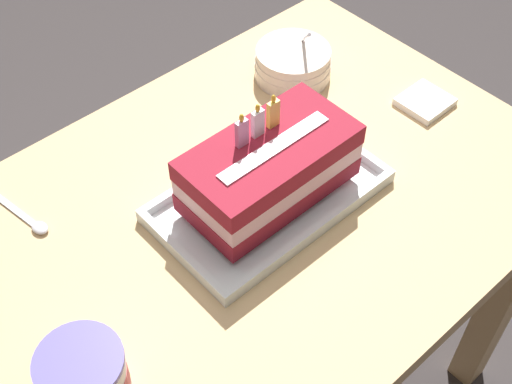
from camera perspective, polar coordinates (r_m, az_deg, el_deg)
The scene contains 7 objects.
dining_table at distance 1.16m, azimuth -0.97°, elevation -5.20°, with size 1.02×0.69×0.72m.
foil_tray at distance 1.07m, azimuth 1.05°, elevation -0.46°, with size 0.35×0.21×0.02m.
birthday_cake at distance 1.02m, azimuth 1.10°, elevation 2.03°, with size 0.26×0.14×0.16m.
bowl_stack at distance 1.28m, azimuth 3.08°, elevation 10.64°, with size 0.14×0.14×0.12m.
ice_cream_tub at distance 0.87m, azimuth -13.93°, elevation -14.97°, with size 0.11×0.11×0.10m.
serving_spoon_near_tray at distance 1.10m, azimuth -18.28°, elevation -2.25°, with size 0.04×0.15×0.01m.
napkin_pile at distance 1.27m, azimuth 13.84°, elevation 7.29°, with size 0.08×0.08×0.01m.
Camera 1 is at (-0.44, -0.52, 1.54)m, focal length 48.20 mm.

